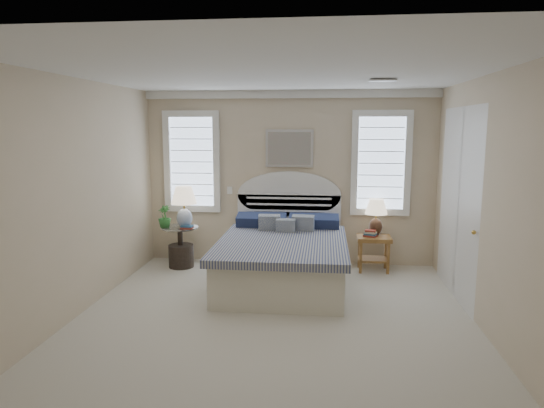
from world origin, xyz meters
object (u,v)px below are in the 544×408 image
Objects in this scene: side_table_left at (180,242)px; nightstand_right at (374,246)px; lamp_left at (184,202)px; bed at (283,255)px; floor_pot at (181,256)px; lamp_right at (376,213)px.

nightstand_right is (2.95, 0.10, -0.00)m from side_table_left.
side_table_left is 0.64m from lamp_left.
bed is 5.94× the size of floor_pot.
floor_pot is (-1.64, 0.58, -0.21)m from bed.
floor_pot is at bearing -175.12° from lamp_right.
side_table_left is at bearing -175.42° from lamp_right.
nightstand_right is 2.94m from lamp_left.
lamp_left is at bearing 160.05° from bed.
lamp_right is at bearing 4.58° from side_table_left.
nightstand_right is 1.38× the size of floor_pot.
side_table_left is 0.99× the size of lamp_left.
lamp_left is at bearing -15.95° from side_table_left.
lamp_right is (2.90, 0.26, -0.15)m from lamp_left.
lamp_right reaches higher than floor_pot.
bed reaches higher than nightstand_right.
lamp_left is 2.91m from lamp_right.
floor_pot is (0.01, -0.01, -0.21)m from side_table_left.
floor_pot is at bearing -177.77° from nightstand_right.
bed is 3.61× the size of side_table_left.
side_table_left is (-1.65, 0.59, 0.00)m from bed.
side_table_left is 0.21m from floor_pot.
nightstand_right is 2.95m from floor_pot.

